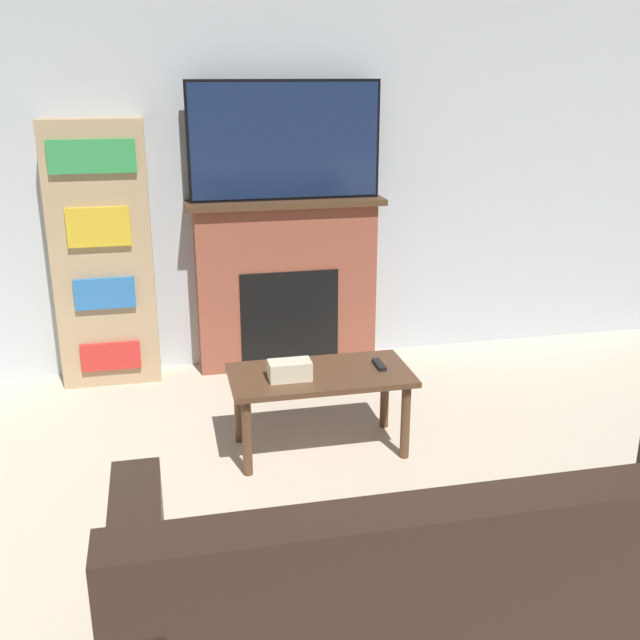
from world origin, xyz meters
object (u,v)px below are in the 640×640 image
coffee_table (320,384)px  bookshelf (103,255)px  tv (285,141)px  couch (462,607)px  fireplace (287,284)px

coffee_table → bookshelf: bookshelf is taller
tv → couch: 3.22m
fireplace → tv: 0.96m
bookshelf → fireplace: bearing=1.1°
fireplace → coffee_table: bearing=-92.1°
fireplace → couch: size_ratio=0.60×
fireplace → coffee_table: 1.30m
coffee_table → couch: bearing=-86.7°
fireplace → bookshelf: 1.22m
couch → bookshelf: (-1.24, 2.98, 0.54)m
fireplace → couch: fireplace is taller
couch → coffee_table: size_ratio=2.29×
fireplace → bookshelf: bookshelf is taller
fireplace → bookshelf: size_ratio=0.78×
tv → couch: size_ratio=0.57×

